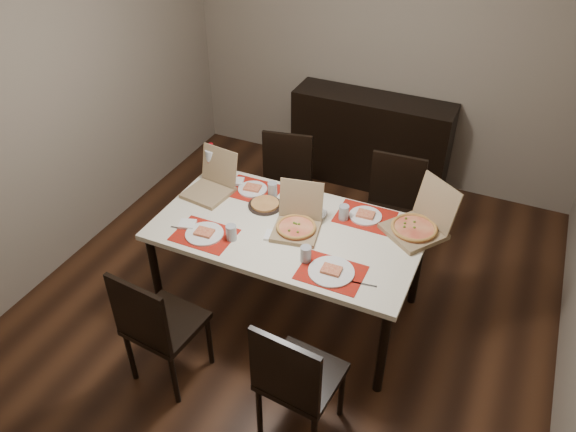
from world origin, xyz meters
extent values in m
cube|color=#3D2112|center=(0.00, 0.00, -0.01)|extent=(3.80, 4.00, 0.02)
cube|color=gray|center=(0.00, 2.01, 1.30)|extent=(3.80, 0.02, 2.60)
cube|color=gray|center=(-1.91, 0.00, 1.30)|extent=(0.02, 4.00, 2.60)
cube|color=black|center=(0.00, 1.78, 0.45)|extent=(1.50, 0.40, 0.90)
cube|color=#EFE5C9|center=(0.01, -0.15, 0.73)|extent=(1.80, 1.00, 0.04)
cylinder|color=black|center=(-0.83, -0.59, 0.35)|extent=(0.06, 0.06, 0.71)
cylinder|color=black|center=(0.85, -0.59, 0.35)|extent=(0.06, 0.06, 0.71)
cylinder|color=black|center=(-0.83, 0.29, 0.35)|extent=(0.06, 0.06, 0.71)
cylinder|color=black|center=(0.85, 0.29, 0.35)|extent=(0.06, 0.06, 0.71)
cube|color=black|center=(-0.45, -1.01, 0.45)|extent=(0.46, 0.46, 0.04)
cube|color=black|center=(-0.47, -1.20, 0.70)|extent=(0.42, 0.07, 0.46)
cylinder|color=black|center=(-0.64, -1.17, 0.21)|extent=(0.04, 0.04, 0.43)
cylinder|color=black|center=(-0.28, -1.20, 0.21)|extent=(0.04, 0.04, 0.43)
cylinder|color=black|center=(-0.61, -0.81, 0.21)|extent=(0.04, 0.04, 0.43)
cylinder|color=black|center=(-0.25, -0.85, 0.21)|extent=(0.04, 0.04, 0.43)
cube|color=black|center=(0.49, -1.02, 0.45)|extent=(0.46, 0.46, 0.04)
cube|color=black|center=(0.47, -1.21, 0.70)|extent=(0.42, 0.07, 0.46)
cylinder|color=black|center=(0.29, -1.18, 0.21)|extent=(0.04, 0.04, 0.43)
cylinder|color=black|center=(0.33, -0.83, 0.21)|extent=(0.04, 0.04, 0.43)
cylinder|color=black|center=(0.69, -0.86, 0.21)|extent=(0.04, 0.04, 0.43)
cube|color=black|center=(-0.38, 0.58, 0.45)|extent=(0.49, 0.49, 0.04)
cube|color=black|center=(-0.42, 0.77, 0.70)|extent=(0.42, 0.11, 0.46)
cylinder|color=black|center=(-0.24, 0.79, 0.21)|extent=(0.04, 0.04, 0.43)
cylinder|color=black|center=(-0.59, 0.73, 0.21)|extent=(0.04, 0.04, 0.43)
cylinder|color=black|center=(-0.17, 0.44, 0.21)|extent=(0.04, 0.04, 0.43)
cylinder|color=black|center=(-0.52, 0.37, 0.21)|extent=(0.04, 0.04, 0.43)
cube|color=black|center=(0.52, 0.62, 0.45)|extent=(0.44, 0.44, 0.04)
cube|color=black|center=(0.51, 0.81, 0.70)|extent=(0.42, 0.05, 0.46)
cylinder|color=black|center=(0.69, 0.81, 0.21)|extent=(0.04, 0.04, 0.43)
cylinder|color=black|center=(0.33, 0.79, 0.21)|extent=(0.04, 0.04, 0.43)
cylinder|color=black|center=(0.71, 0.45, 0.21)|extent=(0.04, 0.04, 0.43)
cylinder|color=black|center=(0.35, 0.43, 0.21)|extent=(0.04, 0.04, 0.43)
cube|color=#B2160B|center=(-0.47, -0.45, 0.75)|extent=(0.40, 0.30, 0.00)
cylinder|color=white|center=(-0.47, -0.45, 0.76)|extent=(0.26, 0.26, 0.01)
cube|color=#EFC277|center=(-0.47, -0.45, 0.78)|extent=(0.13, 0.10, 0.02)
cylinder|color=#9A9EA4|center=(-0.28, -0.41, 0.81)|extent=(0.07, 0.07, 0.11)
cube|color=#B2B2B7|center=(-0.63, -0.46, 0.75)|extent=(0.20, 0.04, 0.00)
cube|color=white|center=(-0.63, -0.41, 0.76)|extent=(0.13, 0.13, 0.02)
cube|color=#B2160B|center=(0.44, -0.45, 0.75)|extent=(0.40, 0.30, 0.00)
cylinder|color=white|center=(0.44, -0.45, 0.76)|extent=(0.29, 0.29, 0.01)
cube|color=#EFC277|center=(0.44, -0.45, 0.78)|extent=(0.12, 0.09, 0.02)
cylinder|color=#9A9EA4|center=(0.25, -0.41, 0.81)|extent=(0.07, 0.07, 0.11)
cube|color=#B2B2B7|center=(0.63, -0.47, 0.75)|extent=(0.20, 0.04, 0.00)
cube|color=#B2160B|center=(-0.43, 0.16, 0.75)|extent=(0.40, 0.30, 0.00)
cylinder|color=white|center=(-0.43, 0.16, 0.76)|extent=(0.22, 0.22, 0.01)
cube|color=#EFC277|center=(-0.43, 0.16, 0.78)|extent=(0.13, 0.10, 0.02)
cylinder|color=#9A9EA4|center=(-0.26, 0.16, 0.81)|extent=(0.07, 0.07, 0.11)
cube|color=#B2B2B7|center=(-0.58, 0.16, 0.75)|extent=(0.20, 0.04, 0.00)
cube|color=white|center=(-0.59, 0.20, 0.76)|extent=(0.13, 0.13, 0.02)
cube|color=#B2160B|center=(0.45, 0.19, 0.75)|extent=(0.40, 0.30, 0.00)
cylinder|color=white|center=(0.45, 0.19, 0.76)|extent=(0.23, 0.23, 0.01)
cube|color=#EFC277|center=(0.45, 0.19, 0.78)|extent=(0.12, 0.10, 0.02)
cylinder|color=#9A9EA4|center=(0.31, 0.10, 0.81)|extent=(0.07, 0.07, 0.11)
cube|color=#B2B2B7|center=(0.63, 0.16, 0.75)|extent=(0.20, 0.04, 0.00)
cube|color=white|center=(-0.04, -0.28, 0.76)|extent=(0.14, 0.13, 0.02)
cube|color=#8C7350|center=(0.07, -0.17, 0.77)|extent=(0.35, 0.35, 0.03)
cube|color=#8C7350|center=(0.05, -0.02, 0.92)|extent=(0.31, 0.12, 0.27)
cylinder|color=#EFC277|center=(0.07, -0.17, 0.79)|extent=(0.30, 0.30, 0.02)
cube|color=#8C7350|center=(0.80, 0.15, 0.77)|extent=(0.48, 0.48, 0.03)
cube|color=#8C7350|center=(0.90, 0.29, 0.94)|extent=(0.32, 0.26, 0.31)
cylinder|color=#EFC277|center=(0.80, 0.15, 0.79)|extent=(0.41, 0.41, 0.02)
cube|color=#8C7350|center=(-0.70, -0.02, 0.77)|extent=(0.34, 0.34, 0.03)
cube|color=#8C7350|center=(-0.68, 0.13, 0.92)|extent=(0.31, 0.11, 0.28)
cylinder|color=black|center=(-0.25, 0.02, 0.76)|extent=(0.25, 0.25, 0.01)
cylinder|color=tan|center=(-0.25, 0.02, 0.77)|extent=(0.20, 0.20, 0.02)
imported|color=white|center=(0.14, 0.06, 0.77)|extent=(0.13, 0.13, 0.03)
cylinder|color=silver|center=(-0.77, 0.18, 0.88)|extent=(0.10, 0.10, 0.26)
cylinder|color=#98070F|center=(-0.77, 0.18, 0.87)|extent=(0.10, 0.10, 0.09)
cylinder|color=#98070F|center=(-0.77, 0.18, 1.03)|extent=(0.03, 0.03, 0.05)
camera|label=1|loc=(1.26, -2.90, 3.09)|focal=35.00mm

